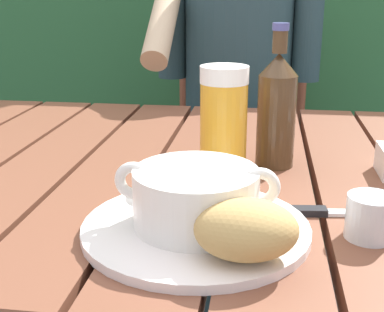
# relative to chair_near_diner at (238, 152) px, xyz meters

# --- Properties ---
(dining_table) EXTENTS (1.21, 0.92, 0.74)m
(dining_table) POSITION_rel_chair_near_diner_xyz_m (-0.03, -0.90, 0.17)
(dining_table) COLOR brown
(dining_table) RESTS_ON ground_plane
(chair_near_diner) EXTENTS (0.46, 0.45, 1.03)m
(chair_near_diner) POSITION_rel_chair_near_diner_xyz_m (0.00, 0.00, 0.00)
(chair_near_diner) COLOR brown
(chair_near_diner) RESTS_ON ground_plane
(person_eating) EXTENTS (0.48, 0.47, 1.24)m
(person_eating) POSITION_rel_chair_near_diner_xyz_m (-0.00, -0.20, 0.25)
(person_eating) COLOR #253E43
(person_eating) RESTS_ON ground_plane
(serving_plate) EXTENTS (0.29, 0.29, 0.01)m
(serving_plate) POSITION_rel_chair_near_diner_xyz_m (0.00, -1.17, 0.27)
(serving_plate) COLOR white
(serving_plate) RESTS_ON dining_table
(soup_bowl) EXTENTS (0.21, 0.16, 0.08)m
(soup_bowl) POSITION_rel_chair_near_diner_xyz_m (0.00, -1.17, 0.31)
(soup_bowl) COLOR white
(soup_bowl) RESTS_ON serving_plate
(bread_roll) EXTENTS (0.13, 0.10, 0.07)m
(bread_roll) POSITION_rel_chair_near_diner_xyz_m (0.07, -1.25, 0.31)
(bread_roll) COLOR tan
(bread_roll) RESTS_ON serving_plate
(beer_glass) EXTENTS (0.08, 0.08, 0.18)m
(beer_glass) POSITION_rel_chair_near_diner_xyz_m (0.02, -0.96, 0.35)
(beer_glass) COLOR orange
(beer_glass) RESTS_ON dining_table
(beer_bottle) EXTENTS (0.07, 0.07, 0.24)m
(beer_bottle) POSITION_rel_chair_near_diner_xyz_m (0.11, -0.89, 0.36)
(beer_bottle) COLOR #47311C
(beer_bottle) RESTS_ON dining_table
(water_glass_small) EXTENTS (0.06, 0.06, 0.06)m
(water_glass_small) POSITION_rel_chair_near_diner_xyz_m (0.22, -1.16, 0.29)
(water_glass_small) COLOR silver
(water_glass_small) RESTS_ON dining_table
(table_knife) EXTENTS (0.15, 0.04, 0.01)m
(table_knife) POSITION_rel_chair_near_diner_xyz_m (0.17, -1.09, 0.27)
(table_knife) COLOR silver
(table_knife) RESTS_ON dining_table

